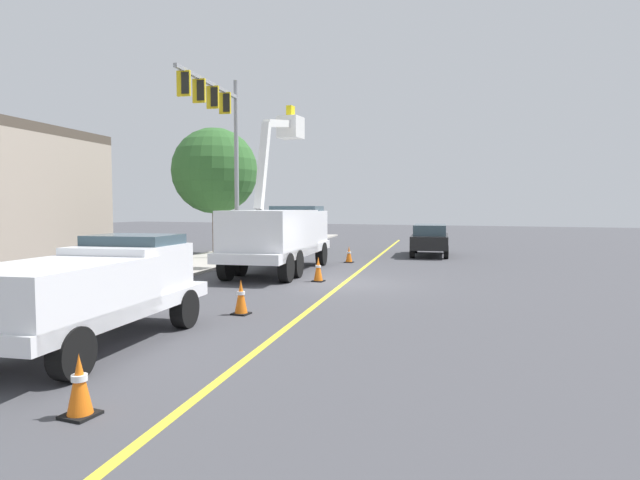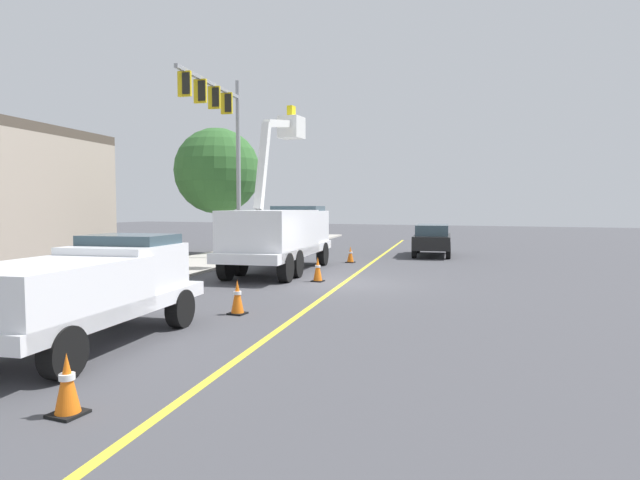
# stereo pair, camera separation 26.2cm
# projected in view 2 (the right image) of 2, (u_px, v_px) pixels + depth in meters

# --- Properties ---
(ground) EXTENTS (120.00, 120.00, 0.00)m
(ground) POSITION_uv_depth(u_px,v_px,m) (342.00, 284.00, 18.54)
(ground) COLOR #47474C
(sidewalk_far_side) EXTENTS (59.79, 13.30, 0.12)m
(sidewalk_far_side) POSITION_uv_depth(u_px,v_px,m) (141.00, 275.00, 20.35)
(sidewalk_far_side) COLOR #B2ADA3
(sidewalk_far_side) RESTS_ON ground
(lane_centre_stripe) EXTENTS (49.36, 8.28, 0.01)m
(lane_centre_stripe) POSITION_uv_depth(u_px,v_px,m) (342.00, 284.00, 18.54)
(lane_centre_stripe) COLOR yellow
(lane_centre_stripe) RESTS_ON ground
(utility_bucket_truck) EXTENTS (8.50, 3.80, 6.87)m
(utility_bucket_truck) POSITION_uv_depth(u_px,v_px,m) (281.00, 232.00, 21.94)
(utility_bucket_truck) COLOR white
(utility_bucket_truck) RESTS_ON ground
(service_pickup_truck) EXTENTS (5.87, 2.98, 2.06)m
(service_pickup_truck) POSITION_uv_depth(u_px,v_px,m) (86.00, 288.00, 10.19)
(service_pickup_truck) COLOR white
(service_pickup_truck) RESTS_ON ground
(passing_minivan) EXTENTS (5.04, 2.65, 1.69)m
(passing_minivan) POSITION_uv_depth(u_px,v_px,m) (432.00, 238.00, 29.12)
(passing_minivan) COLOR black
(passing_minivan) RESTS_ON ground
(traffic_cone_leading) EXTENTS (0.40, 0.40, 0.81)m
(traffic_cone_leading) POSITION_uv_depth(u_px,v_px,m) (67.00, 385.00, 6.83)
(traffic_cone_leading) COLOR black
(traffic_cone_leading) RESTS_ON ground
(traffic_cone_mid_front) EXTENTS (0.40, 0.40, 0.86)m
(traffic_cone_mid_front) POSITION_uv_depth(u_px,v_px,m) (237.00, 297.00, 13.28)
(traffic_cone_mid_front) COLOR black
(traffic_cone_mid_front) RESTS_ON ground
(traffic_cone_mid_rear) EXTENTS (0.40, 0.40, 0.88)m
(traffic_cone_mid_rear) POSITION_uv_depth(u_px,v_px,m) (318.00, 269.00, 19.08)
(traffic_cone_mid_rear) COLOR black
(traffic_cone_mid_rear) RESTS_ON ground
(traffic_cone_trailing) EXTENTS (0.40, 0.40, 0.78)m
(traffic_cone_trailing) POSITION_uv_depth(u_px,v_px,m) (350.00, 255.00, 25.54)
(traffic_cone_trailing) COLOR black
(traffic_cone_trailing) RESTS_ON ground
(traffic_signal_mast) EXTENTS (6.28, 1.30, 8.91)m
(traffic_signal_mast) POSITION_uv_depth(u_px,v_px,m) (222.00, 126.00, 24.83)
(traffic_signal_mast) COLOR gray
(traffic_signal_mast) RESTS_ON ground
(street_tree_right) EXTENTS (4.75, 4.75, 7.02)m
(street_tree_right) POSITION_uv_depth(u_px,v_px,m) (217.00, 171.00, 29.89)
(street_tree_right) COLOR brown
(street_tree_right) RESTS_ON ground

